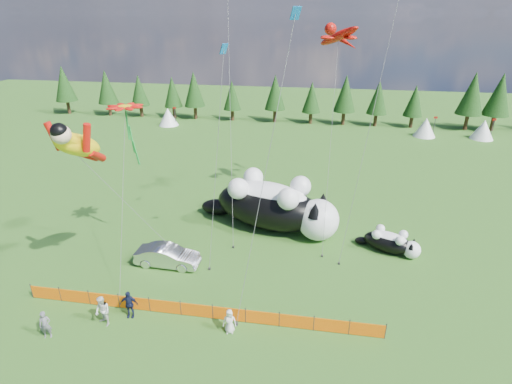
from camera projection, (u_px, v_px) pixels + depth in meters
ground at (210, 286)px, 26.92m from camera, size 160.00×160.00×0.00m
safety_fence at (197, 310)px, 24.01m from camera, size 22.06×0.06×1.10m
tree_line at (282, 98)px, 65.78m from camera, size 90.00×4.00×8.00m
festival_tents at (350, 124)px, 60.71m from camera, size 50.00×3.20×2.80m
cat_large at (274, 205)px, 33.41m from camera, size 12.36×6.98×4.56m
cat_small at (391, 242)px, 30.50m from camera, size 4.79×3.03×1.81m
car at (167, 256)px, 28.90m from camera, size 4.70×1.72×1.54m
spectator_a at (45, 325)px, 22.38m from camera, size 0.74×0.62×1.74m
spectator_b at (103, 311)px, 23.23m from camera, size 1.11×0.96×1.96m
spectator_c at (129, 304)px, 23.90m from camera, size 1.14×0.69×1.83m
spectator_e at (230, 321)px, 22.76m from camera, size 0.84×0.62×1.57m
superhero_kite at (78, 145)px, 22.60m from camera, size 5.95×6.76×12.63m
gecko_kite at (339, 36)px, 31.42m from camera, size 6.16×11.51×17.28m
flower_kite at (125, 109)px, 26.04m from camera, size 2.75×6.68×12.31m
diamond_kite_a at (223, 64)px, 25.36m from camera, size 1.24×3.50×15.49m
diamond_kite_c at (291, 40)px, 19.77m from camera, size 3.06×3.92×17.64m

